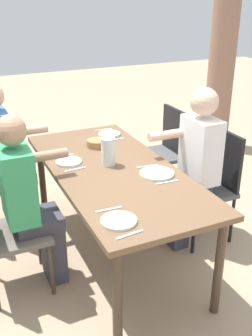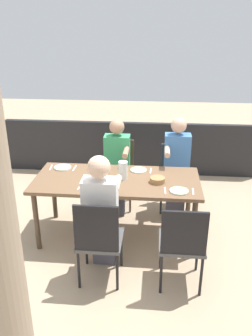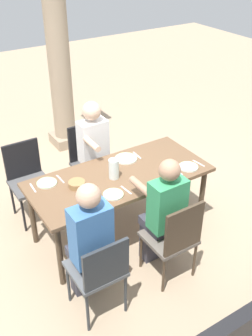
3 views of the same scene
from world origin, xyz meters
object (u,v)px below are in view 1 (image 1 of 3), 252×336
(chair_mid_south, at_px, (1,227))
(chair_west_north, at_px, (164,148))
(diner_woman_green, at_px, (193,163))
(plate_1, at_px, (69,162))
(plate_2, at_px, (157,173))
(plate_3, at_px, (119,220))
(water_pitcher, at_px, (108,153))
(diner_man_white, at_px, (7,156))
(plate_0, at_px, (109,134))
(chair_mid_north, at_px, (211,180))
(diner_guest_third, at_px, (29,199))
(stone_column_near, at_px, (224,37))
(dining_table, at_px, (113,177))
(bread_basket, at_px, (97,143))

(chair_mid_south, bearing_deg, chair_west_north, 115.07)
(diner_woman_green, bearing_deg, plate_1, -108.56)
(chair_west_north, xyz_separation_m, plate_1, (0.49, -1.13, 0.24))
(plate_1, xyz_separation_m, plate_2, (0.47, 0.52, -0.00))
(plate_3, xyz_separation_m, water_pitcher, (-0.79, 0.26, 0.09))
(chair_west_north, distance_m, diner_man_white, 1.53)
(plate_0, distance_m, plate_1, 0.71)
(chair_west_north, height_order, diner_man_white, diner_man_white)
(chair_mid_north, height_order, diner_man_white, diner_man_white)
(diner_guest_third, xyz_separation_m, stone_column_near, (-1.82, 2.93, 0.76))
(dining_table, relative_size, stone_column_near, 0.66)
(dining_table, relative_size, plate_2, 7.54)
(dining_table, bearing_deg, diner_woman_green, 83.56)
(chair_mid_south, height_order, diner_guest_third, diner_guest_third)
(chair_mid_north, xyz_separation_m, plate_0, (-0.79, -0.60, 0.25))
(diner_man_white, bearing_deg, water_pitcher, 45.28)
(plate_2, distance_m, plate_3, 0.70)
(diner_man_white, distance_m, diner_guest_third, 0.80)
(dining_table, height_order, chair_mid_north, chair_mid_north)
(diner_woman_green, bearing_deg, chair_mid_north, 89.17)
(chair_mid_south, bearing_deg, plate_1, 118.21)
(dining_table, relative_size, diner_man_white, 1.45)
(diner_woman_green, distance_m, water_pitcher, 0.70)
(diner_guest_third, relative_size, plate_3, 5.95)
(plate_0, bearing_deg, dining_table, -20.34)
(dining_table, relative_size, plate_0, 9.18)
(plate_0, xyz_separation_m, plate_2, (0.94, -0.02, -0.00))
(diner_guest_third, bearing_deg, plate_0, 130.48)
(chair_mid_south, height_order, diner_man_white, diner_man_white)
(diner_man_white, height_order, plate_2, diner_man_white)
(dining_table, distance_m, stone_column_near, 2.97)
(plate_1, xyz_separation_m, bread_basket, (-0.23, 0.32, 0.02))
(plate_1, bearing_deg, water_pitcher, 57.73)
(plate_1, bearing_deg, diner_man_white, -140.87)
(chair_mid_north, relative_size, bread_basket, 5.54)
(chair_mid_north, height_order, diner_woman_green, diner_woman_green)
(chair_mid_south, distance_m, plate_3, 0.90)
(diner_woman_green, height_order, plate_2, diner_woman_green)
(chair_mid_south, relative_size, diner_guest_third, 0.72)
(chair_west_north, distance_m, bread_basket, 0.89)
(dining_table, distance_m, chair_west_north, 1.13)
(chair_west_north, relative_size, plate_0, 4.41)
(plate_2, bearing_deg, diner_guest_third, -100.08)
(chair_west_north, distance_m, plate_3, 1.84)
(diner_guest_third, xyz_separation_m, plate_2, (0.16, 0.90, 0.09))
(stone_column_near, xyz_separation_m, plate_0, (1.04, -2.01, -0.67))
(chair_mid_north, xyz_separation_m, bread_basket, (-0.55, -0.81, 0.27))
(chair_west_north, xyz_separation_m, chair_mid_south, (0.80, -1.72, -0.01))
(plate_2, xyz_separation_m, bread_basket, (-0.71, -0.19, 0.02))
(chair_mid_north, height_order, plate_1, chair_mid_north)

